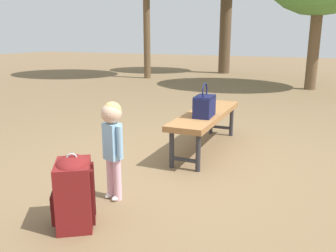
# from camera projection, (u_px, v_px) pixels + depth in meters

# --- Properties ---
(ground_plane) EXTENTS (40.00, 40.00, 0.00)m
(ground_plane) POSITION_uv_depth(u_px,v_px,m) (175.00, 167.00, 3.63)
(ground_plane) COLOR brown
(ground_plane) RESTS_ON ground
(park_bench) EXTENTS (1.61, 0.43, 0.45)m
(park_bench) POSITION_uv_depth(u_px,v_px,m) (206.00, 117.00, 4.08)
(park_bench) COLOR #9E6B3D
(park_bench) RESTS_ON ground
(handbag) EXTENTS (0.33, 0.21, 0.37)m
(handbag) POSITION_uv_depth(u_px,v_px,m) (204.00, 105.00, 3.81)
(handbag) COLOR #191E4C
(handbag) RESTS_ON park_bench
(child_standing) EXTENTS (0.16, 0.21, 0.81)m
(child_standing) POSITION_uv_depth(u_px,v_px,m) (112.00, 136.00, 2.79)
(child_standing) COLOR #E5B2C6
(child_standing) RESTS_ON ground
(backpack_large) EXTENTS (0.39, 0.37, 0.54)m
(backpack_large) POSITION_uv_depth(u_px,v_px,m) (74.00, 190.00, 2.45)
(backpack_large) COLOR maroon
(backpack_large) RESTS_ON ground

